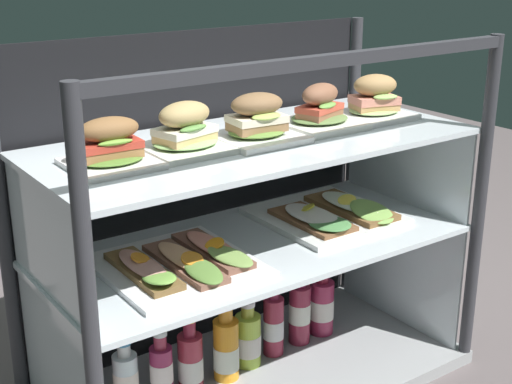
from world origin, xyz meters
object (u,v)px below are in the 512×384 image
juice_bottle_front_left_end (273,324)px  juice_bottle_back_left (322,306)px  plated_roll_sandwich_mid_left (376,101)px  juice_bottle_front_right_end (300,312)px  plated_roll_sandwich_near_right_corner (257,123)px  juice_bottle_back_right (248,339)px  plated_roll_sandwich_far_left (110,148)px  juice_bottle_back_center (162,371)px  juice_bottle_front_second (190,361)px  juice_bottle_tucked_behind (226,349)px  juice_bottle_front_middle (126,379)px  open_sandwich_tray_near_right_corner (331,214)px  plated_roll_sandwich_right_of_center (319,112)px  plated_roll_sandwich_mid_right (185,132)px  open_sandwich_tray_right_of_center (181,263)px

juice_bottle_front_left_end → juice_bottle_back_left: juice_bottle_front_left_end is taller
plated_roll_sandwich_mid_left → juice_bottle_front_right_end: (-0.19, 0.07, -0.61)m
plated_roll_sandwich_near_right_corner → juice_bottle_back_right: plated_roll_sandwich_near_right_corner is taller
plated_roll_sandwich_far_left → juice_bottle_back_center: size_ratio=0.91×
juice_bottle_front_second → juice_bottle_tucked_behind: (0.10, -0.01, 0.01)m
juice_bottle_back_left → juice_bottle_front_middle: bearing=-179.6°
juice_bottle_front_middle → juice_bottle_front_second: 0.18m
juice_bottle_front_middle → juice_bottle_back_right: 0.36m
plated_roll_sandwich_near_right_corner → open_sandwich_tray_near_right_corner: 0.40m
plated_roll_sandwich_near_right_corner → juice_bottle_front_right_end: (0.21, 0.08, -0.60)m
plated_roll_sandwich_mid_left → juice_bottle_back_right: bearing=171.9°
juice_bottle_front_second → juice_bottle_back_left: juice_bottle_back_left is taller
open_sandwich_tray_near_right_corner → juice_bottle_back_left: open_sandwich_tray_near_right_corner is taller
plated_roll_sandwich_right_of_center → juice_bottle_front_right_end: 0.60m
plated_roll_sandwich_mid_right → plated_roll_sandwich_mid_left: plated_roll_sandwich_mid_left is taller
plated_roll_sandwich_near_right_corner → juice_bottle_back_center: size_ratio=0.98×
juice_bottle_back_center → juice_bottle_front_left_end: (0.36, 0.01, 0.01)m
plated_roll_sandwich_near_right_corner → plated_roll_sandwich_mid_left: 0.40m
plated_roll_sandwich_near_right_corner → juice_bottle_front_left_end: 0.62m
plated_roll_sandwich_near_right_corner → plated_roll_sandwich_mid_left: size_ratio=1.08×
plated_roll_sandwich_mid_right → juice_bottle_back_center: size_ratio=0.94×
plated_roll_sandwich_far_left → open_sandwich_tray_right_of_center: 0.33m
plated_roll_sandwich_mid_left → juice_bottle_front_right_end: plated_roll_sandwich_mid_left is taller
juice_bottle_back_center → juice_bottle_front_second: bearing=3.2°
plated_roll_sandwich_mid_left → juice_bottle_front_left_end: size_ratio=0.78×
juice_bottle_front_middle → juice_bottle_front_right_end: juice_bottle_front_right_end is taller
plated_roll_sandwich_far_left → juice_bottle_back_right: (0.39, 0.06, -0.62)m
open_sandwich_tray_right_of_center → juice_bottle_back_left: open_sandwich_tray_right_of_center is taller
plated_roll_sandwich_far_left → plated_roll_sandwich_mid_left: (0.78, 0.00, 0.01)m
plated_roll_sandwich_right_of_center → plated_roll_sandwich_far_left: bearing=-179.2°
plated_roll_sandwich_near_right_corner → juice_bottle_front_second: (-0.17, 0.06, -0.62)m
plated_roll_sandwich_near_right_corner → juice_bottle_back_right: size_ratio=1.01×
plated_roll_sandwich_near_right_corner → juice_bottle_front_middle: bearing=167.2°
plated_roll_sandwich_near_right_corner → juice_bottle_front_middle: 0.72m
plated_roll_sandwich_mid_right → plated_roll_sandwich_right_of_center: same height
juice_bottle_back_right → plated_roll_sandwich_far_left: bearing=-171.7°
plated_roll_sandwich_right_of_center → juice_bottle_tucked_behind: bearing=174.1°
plated_roll_sandwich_near_right_corner → juice_bottle_front_left_end: bearing=33.2°
plated_roll_sandwich_near_right_corner → juice_bottle_front_right_end: plated_roll_sandwich_near_right_corner is taller
plated_roll_sandwich_mid_right → juice_bottle_back_right: plated_roll_sandwich_mid_right is taller
plated_roll_sandwich_right_of_center → juice_bottle_back_right: plated_roll_sandwich_right_of_center is taller
plated_roll_sandwich_far_left → juice_bottle_back_center: plated_roll_sandwich_far_left is taller
juice_bottle_back_right → juice_bottle_front_right_end: size_ratio=0.87×
open_sandwich_tray_right_of_center → juice_bottle_front_middle: bearing=139.2°
open_sandwich_tray_right_of_center → juice_bottle_back_left: size_ratio=1.63×
plated_roll_sandwich_mid_left → juice_bottle_back_center: 0.90m
plated_roll_sandwich_mid_right → juice_bottle_front_left_end: (0.29, 0.05, -0.61)m
plated_roll_sandwich_far_left → plated_roll_sandwich_near_right_corner: 0.38m
juice_bottle_back_left → plated_roll_sandwich_near_right_corner: bearing=-164.3°
plated_roll_sandwich_far_left → juice_bottle_front_right_end: size_ratio=0.82×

